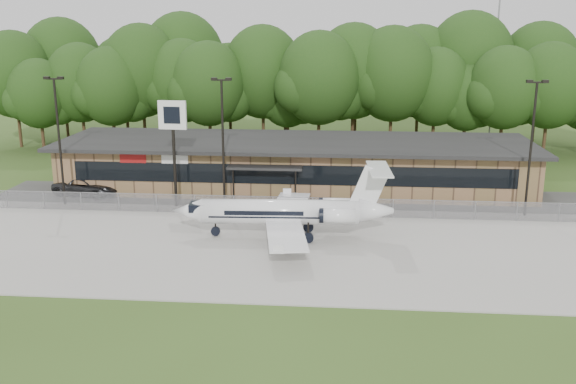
# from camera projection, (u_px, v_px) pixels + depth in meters

# --- Properties ---
(ground) EXTENTS (160.00, 160.00, 0.00)m
(ground) POSITION_uv_depth(u_px,v_px,m) (261.00, 297.00, 34.15)
(ground) COLOR #354E1C
(ground) RESTS_ON ground
(apron) EXTENTS (64.00, 18.00, 0.08)m
(apron) POSITION_uv_depth(u_px,v_px,m) (277.00, 246.00, 41.85)
(apron) COLOR #9E9B93
(apron) RESTS_ON ground
(parking_lot) EXTENTS (50.00, 9.00, 0.06)m
(parking_lot) POSITION_uv_depth(u_px,v_px,m) (291.00, 200.00, 52.94)
(parking_lot) COLOR #383835
(parking_lot) RESTS_ON ground
(terminal) EXTENTS (41.00, 11.65, 4.30)m
(terminal) POSITION_uv_depth(u_px,v_px,m) (295.00, 163.00, 56.67)
(terminal) COLOR #8A6445
(terminal) RESTS_ON ground
(fence) EXTENTS (46.00, 0.04, 1.52)m
(fence) POSITION_uv_depth(u_px,v_px,m) (286.00, 206.00, 48.41)
(fence) COLOR gray
(fence) RESTS_ON ground
(treeline) EXTENTS (72.00, 12.00, 15.00)m
(treeline) POSITION_uv_depth(u_px,v_px,m) (307.00, 84.00, 72.73)
(treeline) COLOR #143611
(treeline) RESTS_ON ground
(radio_mast) EXTENTS (0.20, 0.20, 25.00)m
(radio_mast) POSITION_uv_depth(u_px,v_px,m) (497.00, 38.00, 75.42)
(radio_mast) COLOR gray
(radio_mast) RESTS_ON ground
(light_pole_left) EXTENTS (1.55, 0.30, 10.23)m
(light_pole_left) POSITION_uv_depth(u_px,v_px,m) (58.00, 132.00, 50.03)
(light_pole_left) COLOR black
(light_pole_left) RESTS_ON ground
(light_pole_mid) EXTENTS (1.55, 0.30, 10.23)m
(light_pole_mid) POSITION_uv_depth(u_px,v_px,m) (223.00, 134.00, 48.96)
(light_pole_mid) COLOR black
(light_pole_mid) RESTS_ON ground
(light_pole_right) EXTENTS (1.55, 0.30, 10.23)m
(light_pole_right) POSITION_uv_depth(u_px,v_px,m) (532.00, 138.00, 47.05)
(light_pole_right) COLOR black
(light_pole_right) RESTS_ON ground
(business_jet) EXTENTS (15.02, 13.36, 5.06)m
(business_jet) POSITION_uv_depth(u_px,v_px,m) (288.00, 213.00, 43.11)
(business_jet) COLOR white
(business_jet) RESTS_ON ground
(suv) EXTENTS (6.05, 3.55, 1.58)m
(suv) POSITION_uv_depth(u_px,v_px,m) (87.00, 187.00, 54.24)
(suv) COLOR #2B2C2E
(suv) RESTS_ON ground
(pole_sign) EXTENTS (2.22, 0.41, 8.45)m
(pole_sign) POSITION_uv_depth(u_px,v_px,m) (173.00, 126.00, 49.44)
(pole_sign) COLOR black
(pole_sign) RESTS_ON ground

